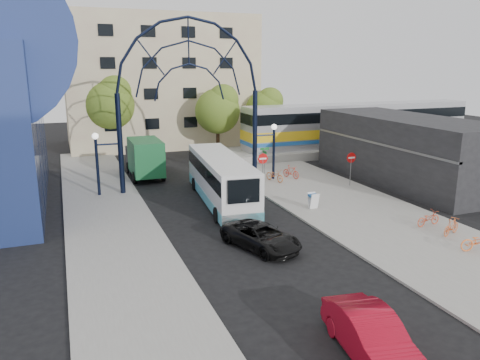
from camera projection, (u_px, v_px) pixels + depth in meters
name	position (u px, v px, depth m)	size (l,w,h in m)	color
ground	(271.00, 259.00, 21.88)	(120.00, 120.00, 0.00)	black
sidewalk_east	(364.00, 214.00, 28.27)	(8.00, 56.00, 0.12)	gray
plaza_west	(114.00, 233.00, 25.05)	(5.00, 50.00, 0.12)	gray
gateway_arch	(189.00, 69.00, 32.51)	(13.64, 0.44, 12.10)	black
stop_sign	(263.00, 162.00, 33.94)	(0.80, 0.07, 2.50)	slate
do_not_enter_sign	(351.00, 161.00, 34.29)	(0.76, 0.07, 2.48)	slate
street_name_sign	(265.00, 158.00, 34.59)	(0.70, 0.70, 2.80)	slate
sandwich_board	(313.00, 199.00, 29.06)	(0.55, 0.61, 0.99)	white
commercial_block_east	(407.00, 150.00, 35.90)	(6.00, 16.00, 5.00)	black
apartment_block	(159.00, 81.00, 52.58)	(20.00, 12.10, 14.00)	tan
train_platform	(358.00, 148.00, 48.67)	(32.00, 5.00, 0.80)	gray
train_car	(359.00, 124.00, 48.07)	(25.10, 3.05, 4.20)	#B7B7BC
tree_north_a	(219.00, 108.00, 46.40)	(4.48, 4.48, 7.00)	#382314
tree_north_b	(111.00, 102.00, 46.39)	(5.12, 5.12, 8.00)	#382314
tree_north_c	(266.00, 108.00, 50.37)	(4.16, 4.16, 6.50)	#382314
city_bus	(221.00, 178.00, 30.67)	(3.52, 11.22, 3.03)	white
green_truck	(144.00, 158.00, 37.59)	(2.49, 6.26, 3.14)	black
black_suv	(261.00, 237.00, 23.04)	(2.05, 4.45, 1.24)	black
red_sedan	(372.00, 336.00, 14.38)	(1.55, 4.43, 1.46)	#9F091D
bike_near_a	(275.00, 175.00, 35.89)	(0.62, 1.79, 0.94)	orange
bike_near_b	(291.00, 172.00, 36.89)	(0.47, 1.66, 1.00)	red
bike_far_a	(428.00, 218.00, 25.99)	(0.56, 1.61, 0.85)	#CC4828
bike_far_b	(451.00, 226.00, 24.58)	(0.43, 1.54, 0.92)	#CD5929
bike_far_c	(479.00, 241.00, 22.44)	(0.65, 1.86, 0.98)	orange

